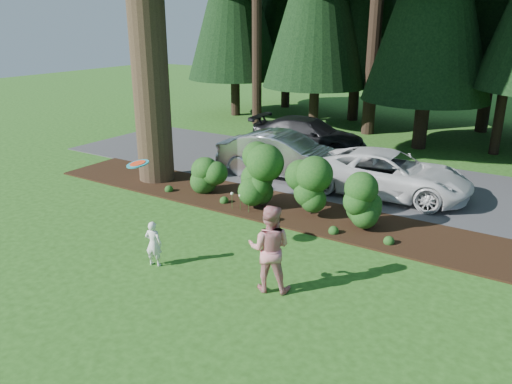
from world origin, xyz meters
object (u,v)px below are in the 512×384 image
adult (270,248)px  frisbee (138,164)px  car_white_suv (389,174)px  child (154,244)px  car_dark_suv (308,135)px  car_silver_wagon (284,155)px

adult → frisbee: bearing=-12.3°
car_white_suv → adult: 7.18m
child → frisbee: bearing=-25.1°
car_white_suv → child: bearing=155.8°
car_white_suv → car_dark_suv: car_dark_suv is taller
car_dark_suv → frisbee: 11.46m
car_dark_suv → child: (1.76, -11.30, -0.20)m
car_white_suv → adult: size_ratio=2.72×
car_silver_wagon → adult: bearing=-157.4°
car_silver_wagon → frisbee: (0.54, -7.61, 1.58)m
car_white_suv → frisbee: bearing=153.4°
car_silver_wagon → car_white_suv: 3.87m
car_silver_wagon → car_white_suv: (3.87, 0.03, -0.07)m
child → adult: (2.82, 0.52, 0.40)m
car_white_suv → frisbee: (-3.33, -7.64, 1.65)m
child → adult: 2.90m
car_dark_suv → adult: size_ratio=2.63×
adult → frisbee: (-3.18, -0.47, 1.45)m
child → adult: size_ratio=0.58×
car_silver_wagon → car_white_suv: bearing=-94.5°
car_silver_wagon → child: (0.90, -7.66, -0.27)m
car_silver_wagon → adult: (3.72, -7.14, 0.13)m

